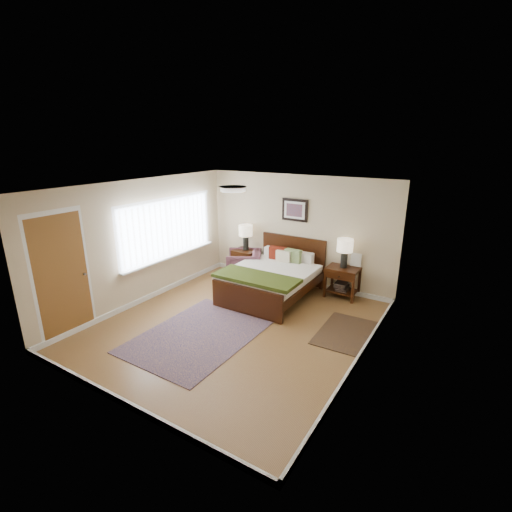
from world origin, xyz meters
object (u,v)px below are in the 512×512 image
Objects in this scene: armchair at (244,265)px; rug_persian at (200,334)px; nightstand_left at (245,255)px; lamp_left at (246,233)px; bed at (273,274)px; lamp_right at (345,248)px; nightstand_right at (342,279)px.

rug_persian is (0.79, -2.59, -0.36)m from armchair.
lamp_left is (-0.00, 0.02, 0.55)m from nightstand_left.
bed is 3.08× the size of nightstand_left.
armchair is (0.12, -0.25, -0.18)m from nightstand_left.
armchair is (0.12, -0.27, -0.73)m from lamp_left.
bed is 2.57× the size of armchair.
lamp_right reaches higher than bed.
lamp_left is at bearing 108.07° from rug_persian.
bed is 3.35× the size of lamp_left.
nightstand_left is 0.27× the size of rug_persian.
lamp_right is (2.44, 0.00, -0.01)m from lamp_left.
nightstand_right is (2.44, 0.01, -0.14)m from nightstand_left.
nightstand_right is at bearing -90.00° from lamp_right.
bed is 1.53m from lamp_left.
nightstand_left is at bearing -179.48° from lamp_right.
lamp_left is 0.77× the size of armchair.
lamp_left reaches higher than lamp_right.
rug_persian is at bearing -12.59° from armchair.
rug_persian is (-1.53, -2.85, -0.39)m from nightstand_right.
nightstand_left is at bearing 175.57° from armchair.
rug_persian is (-0.27, -2.09, -0.50)m from bed.
lamp_right is 0.25× the size of rug_persian.
armchair is at bearing 107.46° from rug_persian.
lamp_right is (0.00, 0.01, 0.69)m from nightstand_right.
nightstand_right is 0.83× the size of armchair.
nightstand_right is 2.54m from lamp_left.
lamp_right reaches higher than nightstand_left.
lamp_left reaches higher than nightstand_right.
nightstand_right is at bearing -0.31° from lamp_left.
nightstand_right is at bearing 62.15° from rug_persian.
armchair is (-2.33, -0.27, -0.72)m from lamp_right.
bed is 0.84× the size of rug_persian.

